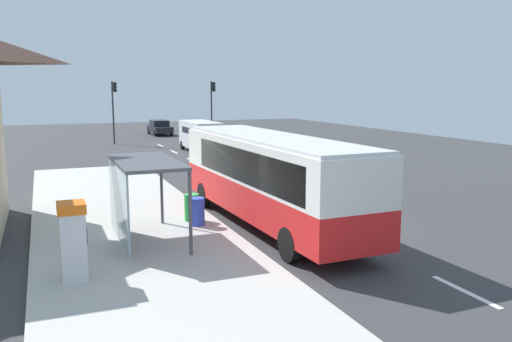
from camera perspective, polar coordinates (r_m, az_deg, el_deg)
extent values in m
cube|color=#38383A|center=(31.04, -5.01, -0.07)|extent=(56.00, 92.00, 0.04)
cube|color=beige|center=(18.14, -13.26, -6.48)|extent=(6.20, 30.00, 0.18)
cube|color=silver|center=(13.96, 21.61, -11.98)|extent=(0.16, 2.20, 0.01)
cube|color=silver|center=(17.70, 10.35, -7.05)|extent=(0.16, 2.20, 0.01)
cube|color=silver|center=(21.94, 3.34, -3.78)|extent=(0.16, 2.20, 0.01)
cube|color=silver|center=(26.45, -1.30, -1.57)|extent=(0.16, 2.20, 0.01)
cube|color=silver|center=(31.11, -4.57, 0.01)|extent=(0.16, 2.20, 0.01)
cube|color=silver|center=(35.86, -6.98, 1.16)|extent=(0.16, 2.20, 0.01)
cube|color=silver|center=(40.67, -8.82, 2.05)|extent=(0.16, 2.20, 0.01)
cube|color=silver|center=(45.52, -10.28, 2.74)|extent=(0.16, 2.20, 0.01)
cube|color=red|center=(18.53, 1.48, -2.77)|extent=(2.85, 11.07, 1.15)
cube|color=silver|center=(18.31, 1.50, 1.21)|extent=(2.85, 11.07, 1.45)
cube|color=silver|center=(18.22, 1.51, 3.63)|extent=(2.72, 10.85, 0.12)
cube|color=black|center=(23.33, -4.25, 2.69)|extent=(2.30, 0.19, 1.22)
cube|color=black|center=(17.38, -1.41, 0.55)|extent=(0.35, 8.58, 1.10)
cylinder|color=black|center=(21.79, -5.63, -2.57)|extent=(0.31, 1.01, 1.00)
cylinder|color=black|center=(22.58, -0.17, -2.12)|extent=(0.31, 1.01, 1.00)
cylinder|color=black|center=(14.97, 3.64, -7.93)|extent=(0.31, 1.01, 1.00)
cylinder|color=black|center=(16.11, 10.85, -6.85)|extent=(0.31, 1.01, 1.00)
cube|color=white|center=(40.49, -5.99, 3.95)|extent=(2.08, 5.23, 1.96)
cube|color=black|center=(40.46, -6.00, 4.42)|extent=(2.09, 3.15, 0.44)
cylinder|color=black|center=(38.97, -3.84, 2.33)|extent=(0.23, 0.68, 0.68)
cylinder|color=black|center=(38.42, -6.38, 2.20)|extent=(0.23, 0.68, 0.68)
cylinder|color=black|center=(42.75, -5.61, 2.90)|extent=(0.23, 0.68, 0.68)
cylinder|color=black|center=(42.25, -7.94, 2.78)|extent=(0.23, 0.68, 0.68)
cube|color=black|center=(55.49, -10.32, 4.48)|extent=(1.90, 4.44, 0.60)
cube|color=black|center=(55.64, -10.39, 5.11)|extent=(1.64, 2.41, 0.60)
cylinder|color=black|center=(54.25, -9.11, 4.10)|extent=(0.21, 0.64, 0.64)
cylinder|color=black|center=(53.88, -10.80, 4.02)|extent=(0.21, 0.64, 0.64)
cylinder|color=black|center=(57.16, -9.85, 4.32)|extent=(0.21, 0.64, 0.64)
cylinder|color=black|center=(56.80, -11.47, 4.25)|extent=(0.21, 0.64, 0.64)
cube|color=silver|center=(13.73, -19.09, -7.69)|extent=(0.60, 0.70, 1.70)
cube|color=orange|center=(13.49, -19.30, -3.74)|extent=(0.66, 0.76, 0.24)
cube|color=black|center=(13.67, -17.85, -6.51)|extent=(0.03, 0.36, 0.44)
cylinder|color=blue|center=(18.25, -6.37, -4.36)|extent=(0.52, 0.52, 0.95)
cylinder|color=green|center=(18.91, -6.95, -3.90)|extent=(0.52, 0.52, 0.95)
cylinder|color=#2D2D2D|center=(48.41, -4.81, 6.42)|extent=(0.14, 0.14, 5.40)
cube|color=black|center=(48.42, -4.60, 9.03)|extent=(0.24, 0.28, 0.84)
sphere|color=#360606|center=(48.46, -4.47, 9.36)|extent=(0.16, 0.16, 0.16)
sphere|color=#3C2C03|center=(48.46, -4.46, 9.03)|extent=(0.16, 0.16, 0.16)
sphere|color=green|center=(48.46, -4.46, 8.70)|extent=(0.16, 0.16, 0.16)
cylinder|color=#2D2D2D|center=(47.38, -15.14, 6.07)|extent=(0.14, 0.14, 5.38)
cube|color=black|center=(47.36, -14.99, 8.73)|extent=(0.24, 0.28, 0.84)
sphere|color=red|center=(47.37, -14.86, 9.07)|extent=(0.16, 0.16, 0.16)
sphere|color=#3C2C03|center=(47.37, -14.84, 8.74)|extent=(0.16, 0.16, 0.16)
sphere|color=black|center=(47.37, -14.83, 8.40)|extent=(0.16, 0.16, 0.16)
cube|color=#4C4C51|center=(16.33, -11.79, 0.98)|extent=(1.80, 4.00, 0.10)
cube|color=#8CA5B2|center=(16.41, -14.58, -3.34)|extent=(0.06, 3.80, 2.30)
cylinder|color=#4C4C51|center=(14.91, -7.09, -4.47)|extent=(0.10, 0.10, 2.44)
cylinder|color=#4C4C51|center=(18.53, -10.14, -1.89)|extent=(0.10, 0.10, 2.44)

